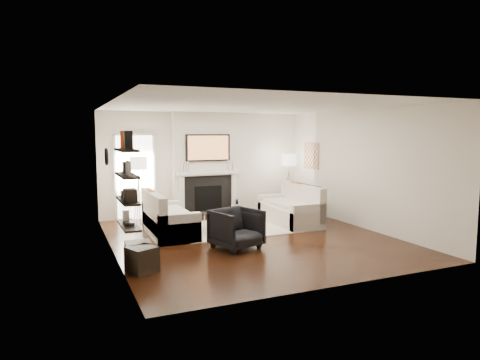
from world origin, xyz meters
name	(u,v)px	position (x,y,z in m)	size (l,w,h in m)	color
room_envelope	(252,173)	(0.00, 0.00, 1.35)	(6.00, 6.00, 6.00)	black
chimney_breast	(206,164)	(0.00, 2.88, 1.35)	(1.80, 0.25, 2.70)	silver
fireplace_surround	(208,196)	(0.00, 2.74, 0.52)	(1.30, 0.02, 1.04)	black
firebox	(208,198)	(0.00, 2.73, 0.45)	(0.75, 0.02, 0.65)	black
mantel_pilaster_l	(182,196)	(-0.72, 2.71, 0.55)	(0.12, 0.08, 1.10)	white
mantel_pilaster_r	(234,193)	(0.72, 2.71, 0.55)	(0.12, 0.08, 1.10)	white
mantel_shelf	(209,173)	(0.00, 2.69, 1.12)	(1.70, 0.18, 0.07)	white
tv_body	(208,148)	(0.00, 2.71, 1.78)	(1.20, 0.06, 0.70)	black
tv_screen	(208,148)	(0.00, 2.68, 1.78)	(1.10, 0.01, 0.62)	#BF723F
candlestick_l_tall	(188,167)	(-0.55, 2.70, 1.30)	(0.04, 0.04, 0.30)	silver
candlestick_l_short	(183,168)	(-0.68, 2.70, 1.27)	(0.04, 0.04, 0.24)	silver
candlestick_r_tall	(228,165)	(0.55, 2.70, 1.30)	(0.04, 0.04, 0.30)	silver
candlestick_r_short	(232,166)	(0.68, 2.70, 1.27)	(0.04, 0.04, 0.24)	silver
hallway_panel	(135,178)	(-1.85, 2.98, 1.05)	(0.90, 0.02, 2.10)	white
door_trim_l	(115,178)	(-2.33, 2.96, 1.05)	(0.06, 0.06, 2.16)	white
door_trim_r	(154,177)	(-1.37, 2.96, 1.05)	(0.06, 0.06, 2.16)	white
door_trim_top	(134,134)	(-1.85, 2.96, 2.13)	(1.02, 0.06, 0.06)	white
rug	(233,228)	(0.01, 1.03, 0.01)	(2.60, 2.00, 0.01)	beige
loveseat_left_base	(170,225)	(-1.48, 0.96, 0.21)	(0.85, 1.80, 0.42)	beige
loveseat_left_back	(154,212)	(-1.81, 0.96, 0.53)	(0.18, 1.80, 0.80)	beige
loveseat_left_arm_n	(180,229)	(-1.48, 0.15, 0.30)	(0.85, 0.18, 0.60)	beige
loveseat_left_arm_s	(161,214)	(-1.48, 1.77, 0.30)	(0.85, 0.18, 0.60)	beige
loveseat_left_cushion	(172,213)	(-1.43, 0.96, 0.47)	(0.63, 1.44, 0.10)	beige
pillow_left_orange	(151,200)	(-1.81, 1.26, 0.73)	(0.10, 0.42, 0.42)	#B13F15
pillow_left_charcoal	(157,205)	(-1.81, 0.66, 0.72)	(0.10, 0.40, 0.40)	black
loveseat_right_base	(290,215)	(1.45, 0.95, 0.21)	(0.85, 1.80, 0.42)	beige
loveseat_right_back	(302,201)	(1.78, 0.95, 0.53)	(0.18, 1.80, 0.80)	beige
loveseat_right_arm_n	(308,217)	(1.45, 0.14, 0.30)	(0.85, 0.18, 0.60)	beige
loveseat_right_arm_s	(274,206)	(1.45, 1.76, 0.30)	(0.85, 0.18, 0.60)	beige
loveseat_right_cushion	(288,204)	(1.40, 0.95, 0.47)	(0.63, 1.44, 0.10)	beige
pillow_right_orange	(296,191)	(1.78, 1.25, 0.73)	(0.10, 0.42, 0.42)	#B13F15
pillow_right_charcoal	(309,195)	(1.78, 0.65, 0.72)	(0.10, 0.40, 0.40)	black
coffee_table	(229,213)	(-0.17, 0.81, 0.40)	(1.10, 0.55, 0.04)	black
coffee_leg_nw	(211,226)	(-0.67, 0.59, 0.19)	(0.02, 0.02, 0.38)	silver
coffee_leg_ne	(254,222)	(0.33, 0.59, 0.19)	(0.02, 0.02, 0.38)	silver
coffee_leg_sw	(205,222)	(-0.67, 1.03, 0.19)	(0.02, 0.02, 0.38)	silver
coffee_leg_se	(246,219)	(0.33, 1.03, 0.19)	(0.02, 0.02, 0.38)	silver
hurricane_glass	(235,205)	(-0.02, 0.81, 0.56)	(0.17, 0.17, 0.30)	white
hurricane_candle	(235,208)	(-0.02, 0.81, 0.50)	(0.11, 0.11, 0.17)	white
copper_bowl	(218,212)	(-0.42, 0.81, 0.45)	(0.28, 0.28, 0.05)	#BB631F
armchair	(236,227)	(-0.58, -0.58, 0.41)	(0.80, 0.75, 0.82)	black
lamp_left_post	(139,199)	(-1.85, 2.41, 0.60)	(0.02, 0.02, 1.20)	silver
lamp_left_shade	(139,163)	(-1.85, 2.41, 1.45)	(0.40, 0.40, 0.30)	white
lamp_left_leg_a	(144,198)	(-1.74, 2.41, 0.60)	(0.02, 0.02, 1.25)	silver
lamp_left_leg_b	(136,198)	(-1.91, 2.50, 0.60)	(0.02, 0.02, 1.25)	silver
lamp_left_leg_c	(138,199)	(-1.91, 2.31, 0.60)	(0.02, 0.02, 1.25)	silver
lamp_right_post	(289,192)	(2.05, 2.07, 0.60)	(0.02, 0.02, 1.20)	silver
lamp_right_shade	(289,160)	(2.05, 2.07, 1.45)	(0.40, 0.40, 0.30)	white
lamp_right_leg_a	(292,191)	(2.16, 2.07, 0.60)	(0.02, 0.02, 1.25)	silver
lamp_right_leg_b	(285,191)	(2.00, 2.17, 0.60)	(0.02, 0.02, 1.25)	silver
lamp_right_leg_c	(289,192)	(1.99, 1.98, 0.60)	(0.02, 0.02, 1.25)	silver
console_top	(303,185)	(2.57, 2.18, 0.73)	(0.35, 1.20, 0.04)	black
console_leg_n	(314,202)	(2.57, 1.63, 0.35)	(0.30, 0.04, 0.71)	black
console_leg_s	(293,196)	(2.57, 2.73, 0.35)	(0.30, 0.04, 0.71)	black
wall_art	(311,156)	(2.73, 2.05, 1.55)	(0.03, 0.70, 0.70)	tan
shelf_bottom	(128,225)	(-2.62, -1.00, 0.70)	(0.25, 1.00, 0.04)	black
shelf_lower	(128,201)	(-2.62, -1.00, 1.10)	(0.25, 1.00, 0.04)	black
shelf_upper	(127,175)	(-2.62, -1.00, 1.50)	(0.25, 1.00, 0.04)	black
shelf_top	(126,150)	(-2.62, -1.00, 1.90)	(0.25, 1.00, 0.04)	black
decor_magfile_a	(128,140)	(-2.62, -1.25, 2.06)	(0.12, 0.10, 0.28)	black
decor_magfile_b	(124,140)	(-2.62, -0.84, 2.06)	(0.12, 0.10, 0.28)	#B13F15
decor_frame_a	(128,168)	(-2.62, -1.16, 1.63)	(0.04, 0.30, 0.22)	white
decor_frame_b	(124,167)	(-2.62, -0.74, 1.61)	(0.04, 0.22, 0.18)	black
decor_wine_rack	(130,195)	(-2.62, -1.26, 1.22)	(0.18, 0.25, 0.20)	black
decor_box_small	(126,194)	(-2.62, -0.82, 1.18)	(0.15, 0.12, 0.12)	black
decor_books	(129,223)	(-2.62, -1.05, 0.74)	(0.14, 0.20, 0.05)	black
decor_box_tall	(126,216)	(-2.62, -0.75, 0.81)	(0.10, 0.10, 0.18)	white
clock_rim	(106,157)	(-2.73, 0.90, 1.70)	(0.34, 0.34, 0.04)	black
clock_face	(108,157)	(-2.71, 0.90, 1.70)	(0.29, 0.29, 0.01)	white
ottoman_near	(138,254)	(-2.47, -0.95, 0.20)	(0.40, 0.40, 0.40)	black
ottoman_far	(142,259)	(-2.47, -1.28, 0.20)	(0.40, 0.40, 0.40)	black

